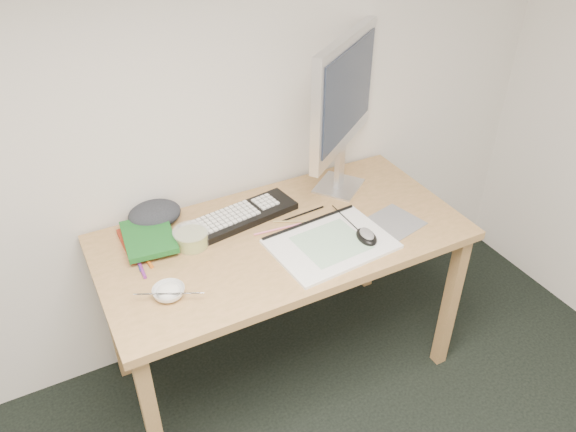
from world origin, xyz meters
The scene contains 18 objects.
desk centered at (0.32, 1.43, 0.67)m, with size 1.40×0.70×0.75m.
mousepad centered at (0.73, 1.29, 0.75)m, with size 0.20×0.18×0.00m, color gray.
sketchpad centered at (0.44, 1.28, 0.76)m, with size 0.44×0.31×0.01m, color silver.
keyboard centered at (0.21, 1.59, 0.76)m, with size 0.47×0.15×0.03m, color black.
monitor centered at (0.69, 1.62, 1.16)m, with size 0.47×0.37×0.66m.
mouse centered at (0.58, 1.25, 0.78)m, with size 0.07×0.11×0.04m, color black.
rice_bowl centered at (-0.18, 1.29, 0.77)m, with size 0.11×0.11×0.03m, color white.
chopsticks centered at (-0.18, 1.27, 0.79)m, with size 0.02×0.02×0.22m, color silver.
fruit_tub centered at (-0.01, 1.52, 0.78)m, with size 0.14×0.14×0.07m, color #E6CF51.
book_red centered at (-0.17, 1.62, 0.76)m, with size 0.16×0.21×0.02m, color maroon.
book_green centered at (-0.15, 1.60, 0.78)m, with size 0.18×0.25×0.02m, color #16591E.
cloth_lump centered at (-0.09, 1.73, 0.79)m, with size 0.17×0.14×0.07m, color #25292C.
pencil_pink centered at (0.31, 1.46, 0.75)m, with size 0.01×0.01×0.20m, color pink.
pencil_tan centered at (0.39, 1.48, 0.75)m, with size 0.01×0.01×0.17m, color tan.
pencil_black centered at (0.45, 1.51, 0.75)m, with size 0.01×0.01×0.20m, color black.
marker_blue centered at (-0.22, 1.52, 0.76)m, with size 0.01×0.01×0.12m, color navy.
marker_orange centered at (-0.19, 1.53, 0.76)m, with size 0.01×0.01×0.14m, color orange.
marker_purple centered at (-0.22, 1.48, 0.76)m, with size 0.01×0.01×0.13m, color #732484.
Camera 1 is at (-0.46, -0.11, 2.03)m, focal length 35.00 mm.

